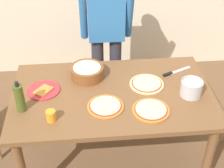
% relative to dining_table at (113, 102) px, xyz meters
% --- Properties ---
extents(ground, '(8.00, 8.00, 0.00)m').
position_rel_dining_table_xyz_m(ground, '(0.00, 0.00, -0.67)').
color(ground, brown).
extents(dining_table, '(1.60, 0.96, 0.76)m').
position_rel_dining_table_xyz_m(dining_table, '(0.00, 0.00, 0.00)').
color(dining_table, brown).
rests_on(dining_table, ground).
extents(person_cook, '(0.49, 0.25, 1.62)m').
position_rel_dining_table_xyz_m(person_cook, '(0.01, 0.76, 0.27)').
color(person_cook, '#2D2D38').
rests_on(person_cook, ground).
extents(pizza_raw_on_board, '(0.28, 0.28, 0.02)m').
position_rel_dining_table_xyz_m(pizza_raw_on_board, '(0.29, 0.08, 0.10)').
color(pizza_raw_on_board, beige).
rests_on(pizza_raw_on_board, dining_table).
extents(pizza_cooked_on_tray, '(0.28, 0.28, 0.02)m').
position_rel_dining_table_xyz_m(pizza_cooked_on_tray, '(0.26, -0.24, 0.10)').
color(pizza_cooked_on_tray, '#C67A33').
rests_on(pizza_cooked_on_tray, dining_table).
extents(pizza_second_cooked, '(0.28, 0.28, 0.02)m').
position_rel_dining_table_xyz_m(pizza_second_cooked, '(-0.07, -0.17, 0.10)').
color(pizza_second_cooked, '#C67A33').
rests_on(pizza_second_cooked, dining_table).
extents(plate_with_slice, '(0.26, 0.26, 0.02)m').
position_rel_dining_table_xyz_m(plate_with_slice, '(-0.55, 0.07, 0.10)').
color(plate_with_slice, red).
rests_on(plate_with_slice, dining_table).
extents(popcorn_bowl, '(0.28, 0.28, 0.11)m').
position_rel_dining_table_xyz_m(popcorn_bowl, '(-0.19, 0.24, 0.15)').
color(popcorn_bowl, brown).
rests_on(popcorn_bowl, dining_table).
extents(olive_oil_bottle, '(0.07, 0.07, 0.26)m').
position_rel_dining_table_xyz_m(olive_oil_bottle, '(-0.69, -0.14, 0.20)').
color(olive_oil_bottle, '#47561E').
rests_on(olive_oil_bottle, dining_table).
extents(steel_pot, '(0.17, 0.17, 0.13)m').
position_rel_dining_table_xyz_m(steel_pot, '(0.61, -0.08, 0.16)').
color(steel_pot, '#B7B7BC').
rests_on(steel_pot, dining_table).
extents(cup_orange, '(0.07, 0.07, 0.08)m').
position_rel_dining_table_xyz_m(cup_orange, '(-0.46, -0.28, 0.13)').
color(cup_orange, orange).
rests_on(cup_orange, dining_table).
extents(chef_knife, '(0.27, 0.14, 0.02)m').
position_rel_dining_table_xyz_m(chef_knife, '(0.55, 0.23, 0.10)').
color(chef_knife, silver).
rests_on(chef_knife, dining_table).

